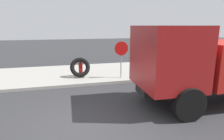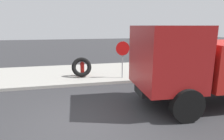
{
  "view_description": "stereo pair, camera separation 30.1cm",
  "coord_description": "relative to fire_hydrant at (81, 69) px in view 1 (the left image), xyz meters",
  "views": [
    {
      "loc": [
        -0.45,
        -5.49,
        3.0
      ],
      "look_at": [
        1.77,
        2.8,
        1.05
      ],
      "focal_mm": 31.38,
      "sensor_mm": 36.0,
      "label": 1
    },
    {
      "loc": [
        -0.15,
        -5.56,
        3.0
      ],
      "look_at": [
        1.77,
        2.8,
        1.05
      ],
      "focal_mm": 31.38,
      "sensor_mm": 36.0,
      "label": 2
    }
  ],
  "objects": [
    {
      "name": "sidewalk_curb",
      "position": [
        -0.65,
        0.9,
        -0.51
      ],
      "size": [
        36.0,
        5.0,
        0.15
      ],
      "primitive_type": "cube",
      "color": "#99968E",
      "rests_on": "ground"
    },
    {
      "name": "ground_plane",
      "position": [
        -0.65,
        -5.6,
        -0.59
      ],
      "size": [
        80.0,
        80.0,
        0.0
      ],
      "primitive_type": "plane",
      "color": "#2D2D30"
    },
    {
      "name": "fire_hydrant",
      "position": [
        0.0,
        0.0,
        0.0
      ],
      "size": [
        0.26,
        0.59,
        0.82
      ],
      "color": "red",
      "rests_on": "sidewalk_curb"
    },
    {
      "name": "stop_sign",
      "position": [
        2.13,
        -0.98,
        0.96
      ],
      "size": [
        0.76,
        0.08,
        2.02
      ],
      "color": "gray",
      "rests_on": "sidewalk_curb"
    },
    {
      "name": "dump_truck_red",
      "position": [
        4.93,
        -4.93,
        1.02
      ],
      "size": [
        7.09,
        3.02,
        3.0
      ],
      "color": "red",
      "rests_on": "ground"
    },
    {
      "name": "loose_tire",
      "position": [
        -0.06,
        -0.26,
        0.13
      ],
      "size": [
        1.16,
        0.71,
        1.13
      ],
      "primitive_type": "torus",
      "rotation": [
        1.21,
        0.0,
        -0.08
      ],
      "color": "black",
      "rests_on": "sidewalk_curb"
    }
  ]
}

